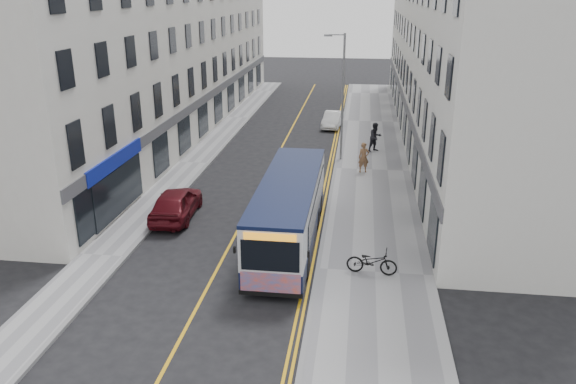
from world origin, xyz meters
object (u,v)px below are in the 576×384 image
(bicycle, at_px, (372,262))
(pedestrian_far, at_px, (375,137))
(city_bus, at_px, (289,209))
(car_white, at_px, (333,120))
(pedestrian_near, at_px, (364,158))
(car_maroon, at_px, (176,203))
(streetlamp, at_px, (342,93))

(bicycle, height_order, pedestrian_far, pedestrian_far)
(city_bus, relative_size, car_white, 2.69)
(bicycle, height_order, car_white, car_white)
(pedestrian_near, bearing_deg, car_maroon, -151.62)
(streetlamp, height_order, car_white, streetlamp)
(city_bus, distance_m, car_maroon, 6.26)
(streetlamp, distance_m, bicycle, 15.95)
(streetlamp, distance_m, car_maroon, 13.48)
(city_bus, xyz_separation_m, pedestrian_near, (3.17, 10.25, -0.58))
(city_bus, height_order, car_maroon, city_bus)
(city_bus, height_order, bicycle, city_bus)
(city_bus, bearing_deg, streetlamp, 82.73)
(bicycle, height_order, pedestrian_near, pedestrian_near)
(streetlamp, xyz_separation_m, pedestrian_far, (2.29, 2.15, -3.29))
(city_bus, distance_m, pedestrian_far, 15.50)
(bicycle, bearing_deg, city_bus, 59.91)
(pedestrian_near, relative_size, pedestrian_far, 0.93)
(city_bus, bearing_deg, bicycle, -35.56)
(pedestrian_near, distance_m, car_maroon, 12.07)
(car_maroon, bearing_deg, bicycle, 150.63)
(streetlamp, xyz_separation_m, pedestrian_near, (1.53, -2.58, -3.36))
(car_white, distance_m, car_maroon, 20.83)
(car_maroon, bearing_deg, city_bus, 156.78)
(city_bus, height_order, pedestrian_far, city_bus)
(city_bus, relative_size, pedestrian_near, 5.58)
(city_bus, distance_m, pedestrian_near, 10.75)
(pedestrian_far, xyz_separation_m, car_maroon, (-9.73, -12.79, -0.33))
(car_white, bearing_deg, pedestrian_near, -72.44)
(streetlamp, relative_size, pedestrian_near, 4.43)
(streetlamp, xyz_separation_m, car_maroon, (-7.44, -10.64, -3.62))
(streetlamp, distance_m, car_white, 9.95)
(car_white, bearing_deg, car_maroon, -102.58)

